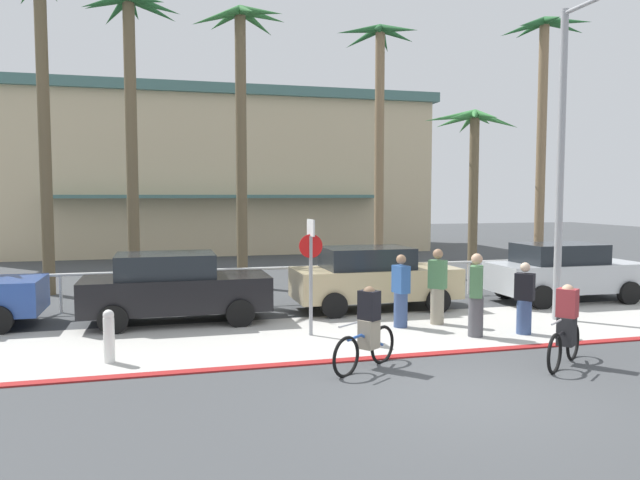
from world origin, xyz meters
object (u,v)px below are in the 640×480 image
(pedestrian_3, at_px, (401,294))
(cyclist_black_1, at_px, (566,327))
(car_silver_3, at_px, (564,272))
(cyclist_blue_0, at_px, (367,330))
(palm_tree_2, at_px, (43,54))
(palm_tree_7, at_px, (543,90))
(bollard_0, at_px, (109,336))
(car_black_1, at_px, (174,287))
(streetlight_curb, at_px, (567,145))
(palm_tree_5, at_px, (379,99))
(pedestrian_0, at_px, (476,298))
(pedestrian_2, at_px, (437,289))
(palm_tree_6, at_px, (473,145))
(pedestrian_1, at_px, (524,302))
(palm_tree_4, at_px, (241,78))
(car_tan_2, at_px, (373,277))
(stop_sign_bike_lane, at_px, (311,260))
(palm_tree_3, at_px, (131,68))

(pedestrian_3, bearing_deg, cyclist_black_1, -64.31)
(car_silver_3, relative_size, cyclist_blue_0, 2.89)
(palm_tree_2, distance_m, palm_tree_7, 17.60)
(bollard_0, distance_m, cyclist_black_1, 8.34)
(car_black_1, distance_m, cyclist_blue_0, 5.79)
(streetlight_curb, relative_size, palm_tree_5, 0.78)
(palm_tree_7, height_order, car_silver_3, palm_tree_7)
(pedestrian_0, bearing_deg, pedestrian_2, 100.00)
(palm_tree_6, bearing_deg, cyclist_blue_0, -126.29)
(cyclist_blue_0, height_order, cyclist_black_1, same)
(pedestrian_3, bearing_deg, car_black_1, 159.34)
(palm_tree_7, xyz_separation_m, car_black_1, (-13.97, -5.68, -6.23))
(palm_tree_2, distance_m, pedestrian_1, 15.40)
(palm_tree_4, height_order, car_tan_2, palm_tree_4)
(palm_tree_6, distance_m, car_black_1, 13.62)
(car_black_1, relative_size, pedestrian_1, 2.73)
(pedestrian_1, bearing_deg, bollard_0, -179.53)
(streetlight_curb, bearing_deg, car_silver_3, 52.76)
(car_black_1, height_order, cyclist_blue_0, car_black_1)
(bollard_0, xyz_separation_m, cyclist_black_1, (8.05, -2.20, 0.18))
(palm_tree_7, bearing_deg, palm_tree_4, -178.38)
(bollard_0, height_order, cyclist_blue_0, cyclist_blue_0)
(stop_sign_bike_lane, relative_size, palm_tree_3, 0.28)
(cyclist_black_1, bearing_deg, cyclist_blue_0, 168.67)
(palm_tree_4, xyz_separation_m, pedestrian_1, (5.09, -8.59, -6.16))
(car_tan_2, xyz_separation_m, cyclist_blue_0, (-1.97, -5.18, -0.18))
(palm_tree_3, distance_m, cyclist_black_1, 14.57)
(palm_tree_4, bearing_deg, pedestrian_3, -69.48)
(palm_tree_6, xyz_separation_m, cyclist_blue_0, (-8.13, -11.08, -4.28))
(palm_tree_3, relative_size, cyclist_black_1, 6.18)
(car_black_1, bearing_deg, palm_tree_6, 28.89)
(car_silver_3, bearing_deg, car_tan_2, 177.36)
(stop_sign_bike_lane, xyz_separation_m, palm_tree_7, (11.12, 7.85, 5.42))
(cyclist_black_1, xyz_separation_m, pedestrian_2, (-0.76, 3.70, 0.15))
(car_black_1, distance_m, car_tan_2, 5.23)
(palm_tree_2, bearing_deg, palm_tree_5, 10.87)
(stop_sign_bike_lane, bearing_deg, palm_tree_7, 35.22)
(car_black_1, relative_size, cyclist_black_1, 2.93)
(cyclist_black_1, bearing_deg, palm_tree_4, 112.28)
(car_black_1, relative_size, cyclist_blue_0, 2.89)
(palm_tree_3, distance_m, pedestrian_0, 12.61)
(streetlight_curb, distance_m, car_black_1, 10.01)
(pedestrian_0, xyz_separation_m, pedestrian_2, (-0.24, 1.39, -0.01))
(palm_tree_5, relative_size, palm_tree_6, 1.51)
(bollard_0, distance_m, car_silver_3, 12.68)
(streetlight_curb, relative_size, cyclist_blue_0, 4.93)
(car_silver_3, bearing_deg, palm_tree_3, 157.96)
(palm_tree_2, height_order, pedestrian_2, palm_tree_2)
(palm_tree_7, relative_size, cyclist_blue_0, 6.47)
(palm_tree_6, distance_m, car_tan_2, 9.47)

